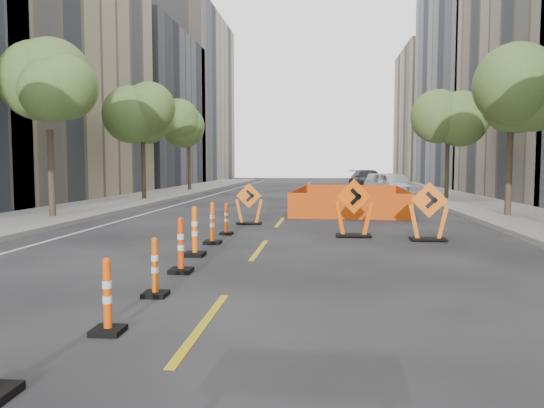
# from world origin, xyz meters

# --- Properties ---
(ground_plane) EXTENTS (140.00, 140.00, 0.00)m
(ground_plane) POSITION_xyz_m (0.00, 0.00, 0.00)
(ground_plane) COLOR black
(sidewalk_left) EXTENTS (4.00, 90.00, 0.15)m
(sidewalk_left) POSITION_xyz_m (-9.00, 12.00, 0.07)
(sidewalk_left) COLOR gray
(sidewalk_left) RESTS_ON ground
(sidewalk_right) EXTENTS (4.00, 90.00, 0.15)m
(sidewalk_right) POSITION_xyz_m (9.00, 12.00, 0.07)
(sidewalk_right) COLOR gray
(sidewalk_right) RESTS_ON ground
(bld_left_d) EXTENTS (12.00, 16.00, 14.00)m
(bld_left_d) POSITION_xyz_m (-17.00, 39.20, 7.00)
(bld_left_d) COLOR #4C4C51
(bld_left_d) RESTS_ON ground
(bld_left_e) EXTENTS (12.00, 20.00, 20.00)m
(bld_left_e) POSITION_xyz_m (-17.00, 55.60, 10.00)
(bld_left_e) COLOR gray
(bld_left_e) RESTS_ON ground
(bld_right_d) EXTENTS (12.00, 18.00, 20.00)m
(bld_right_d) POSITION_xyz_m (17.00, 40.20, 10.00)
(bld_right_d) COLOR gray
(bld_right_d) RESTS_ON ground
(bld_right_e) EXTENTS (12.00, 14.00, 16.00)m
(bld_right_e) POSITION_xyz_m (17.00, 58.60, 8.00)
(bld_right_e) COLOR tan
(bld_right_e) RESTS_ON ground
(tree_l_b) EXTENTS (2.80, 2.80, 5.95)m
(tree_l_b) POSITION_xyz_m (-8.40, 10.00, 4.53)
(tree_l_b) COLOR #382B1E
(tree_l_b) RESTS_ON ground
(tree_l_c) EXTENTS (2.80, 2.80, 5.95)m
(tree_l_c) POSITION_xyz_m (-8.40, 20.00, 4.53)
(tree_l_c) COLOR #382B1E
(tree_l_c) RESTS_ON ground
(tree_l_d) EXTENTS (2.80, 2.80, 5.95)m
(tree_l_d) POSITION_xyz_m (-8.40, 30.00, 4.53)
(tree_l_d) COLOR #382B1E
(tree_l_d) RESTS_ON ground
(tree_r_b) EXTENTS (2.80, 2.80, 5.95)m
(tree_r_b) POSITION_xyz_m (8.40, 12.00, 4.53)
(tree_r_b) COLOR #382B1E
(tree_r_b) RESTS_ON ground
(tree_r_c) EXTENTS (2.80, 2.80, 5.95)m
(tree_r_c) POSITION_xyz_m (8.40, 22.00, 4.53)
(tree_r_c) COLOR #382B1E
(tree_r_c) RESTS_ON ground
(channelizer_1) EXTENTS (0.37, 0.37, 0.93)m
(channelizer_1) POSITION_xyz_m (-1.07, -2.45, 0.47)
(channelizer_1) COLOR #E74809
(channelizer_1) RESTS_ON ground
(channelizer_2) EXTENTS (0.37, 0.37, 0.93)m
(channelizer_2) POSITION_xyz_m (-1.07, -0.64, 0.46)
(channelizer_2) COLOR #DD5109
(channelizer_2) RESTS_ON ground
(channelizer_3) EXTENTS (0.42, 0.42, 1.06)m
(channelizer_3) POSITION_xyz_m (-1.16, 1.17, 0.53)
(channelizer_3) COLOR #D93B09
(channelizer_3) RESTS_ON ground
(channelizer_4) EXTENTS (0.44, 0.44, 1.12)m
(channelizer_4) POSITION_xyz_m (-1.33, 2.97, 0.56)
(channelizer_4) COLOR #FF670A
(channelizer_4) RESTS_ON ground
(channelizer_5) EXTENTS (0.43, 0.43, 1.08)m
(channelizer_5) POSITION_xyz_m (-1.32, 4.78, 0.54)
(channelizer_5) COLOR #FF600A
(channelizer_5) RESTS_ON ground
(channelizer_6) EXTENTS (0.37, 0.37, 0.93)m
(channelizer_6) POSITION_xyz_m (-1.29, 6.59, 0.46)
(channelizer_6) COLOR #E83D09
(channelizer_6) RESTS_ON ground
(chevron_sign_left) EXTENTS (0.97, 0.62, 1.41)m
(chevron_sign_left) POSITION_xyz_m (-1.00, 9.27, 0.70)
(chevron_sign_left) COLOR #EB5C09
(chevron_sign_left) RESTS_ON ground
(chevron_sign_center) EXTENTS (1.23, 0.93, 1.64)m
(chevron_sign_center) POSITION_xyz_m (2.37, 6.46, 0.82)
(chevron_sign_center) COLOR #FF5C0A
(chevron_sign_center) RESTS_ON ground
(chevron_sign_right) EXTENTS (1.13, 0.78, 1.57)m
(chevron_sign_right) POSITION_xyz_m (4.33, 5.89, 0.79)
(chevron_sign_right) COLOR #F75E0A
(chevron_sign_right) RESTS_ON ground
(safety_fence) EXTENTS (5.02, 8.05, 0.98)m
(safety_fence) POSITION_xyz_m (2.71, 15.11, 0.49)
(safety_fence) COLOR orange
(safety_fence) RESTS_ON ground
(parked_car_near) EXTENTS (3.51, 5.11, 1.62)m
(parked_car_near) POSITION_xyz_m (5.60, 23.38, 0.81)
(parked_car_near) COLOR silver
(parked_car_near) RESTS_ON ground
(parked_car_mid) EXTENTS (1.72, 4.29, 1.39)m
(parked_car_mid) POSITION_xyz_m (5.45, 28.45, 0.69)
(parked_car_mid) COLOR #97969C
(parked_car_mid) RESTS_ON ground
(parked_car_far) EXTENTS (2.97, 5.75, 1.59)m
(parked_car_far) POSITION_xyz_m (4.98, 33.91, 0.80)
(parked_car_far) COLOR black
(parked_car_far) RESTS_ON ground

